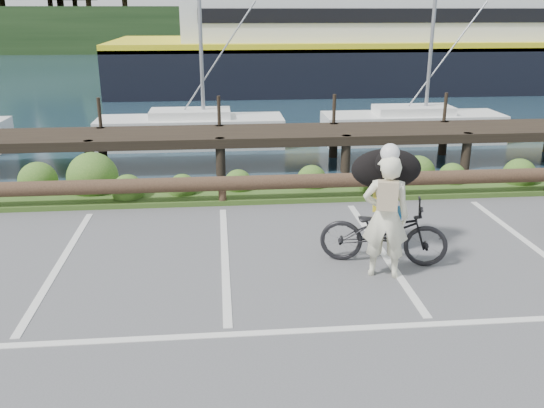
{
  "coord_description": "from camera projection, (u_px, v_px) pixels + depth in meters",
  "views": [
    {
      "loc": [
        -0.05,
        -6.62,
        3.83
      ],
      "look_at": [
        0.71,
        1.33,
        1.1
      ],
      "focal_mm": 38.0,
      "sensor_mm": 36.0,
      "label": 1
    }
  ],
  "objects": [
    {
      "name": "log_rail",
      "position": [
        223.0,
        205.0,
        11.81
      ],
      "size": [
        32.0,
        0.3,
        0.6
      ],
      "primitive_type": null,
      "color": "#443021",
      "rests_on": "ground"
    },
    {
      "name": "bicycle",
      "position": [
        384.0,
        232.0,
        8.97
      ],
      "size": [
        2.08,
        1.18,
        1.03
      ],
      "primitive_type": "imported",
      "rotation": [
        0.0,
        0.0,
        1.31
      ],
      "color": "black",
      "rests_on": "ground"
    },
    {
      "name": "cyclist",
      "position": [
        386.0,
        217.0,
        8.4
      ],
      "size": [
        0.78,
        0.61,
        1.87
      ],
      "primitive_type": "imported",
      "rotation": [
        0.0,
        0.0,
        2.88
      ],
      "color": "#F2F0CD",
      "rests_on": "ground"
    },
    {
      "name": "vegetation_strip",
      "position": [
        222.0,
        192.0,
        12.46
      ],
      "size": [
        34.0,
        1.6,
        0.1
      ],
      "primitive_type": "cube",
      "color": "#3D5B21",
      "rests_on": "ground"
    },
    {
      "name": "harbor_backdrop",
      "position": [
        218.0,
        36.0,
        81.43
      ],
      "size": [
        170.0,
        160.0,
        30.0
      ],
      "color": "#172A38",
      "rests_on": "ground"
    },
    {
      "name": "ground",
      "position": [
        228.0,
        319.0,
        7.48
      ],
      "size": [
        72.0,
        72.0,
        0.0
      ],
      "primitive_type": "plane",
      "color": "#4F4F52"
    },
    {
      "name": "dog",
      "position": [
        386.0,
        169.0,
        9.28
      ],
      "size": [
        0.84,
        1.26,
        0.66
      ],
      "primitive_type": "ellipsoid",
      "rotation": [
        0.0,
        0.0,
        1.31
      ],
      "color": "black",
      "rests_on": "bicycle"
    }
  ]
}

